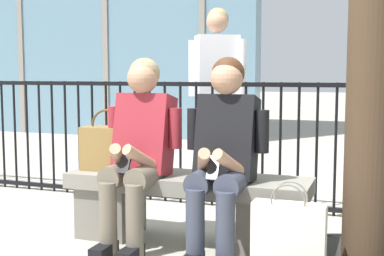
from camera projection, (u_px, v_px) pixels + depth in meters
The scene contains 8 objects.
ground_plane at pixel (187, 242), 3.45m from camera, with size 60.00×60.00×0.00m, color #A8A091.
stone_bench at pixel (187, 202), 3.42m from camera, with size 1.60×0.44×0.45m.
seated_person_with_phone at pixel (139, 145), 3.36m from camera, with size 0.52×0.66×1.21m.
seated_person_companion at pixel (223, 150), 3.17m from camera, with size 0.52×0.66×1.21m.
handbag_on_bench at pixel (107, 147), 3.57m from camera, with size 0.33×0.18×0.42m.
shopping_bag at pixel (289, 240), 2.82m from camera, with size 0.39×0.13×0.53m.
bystander_at_railing at pixel (217, 86), 4.82m from camera, with size 0.55×0.39×1.71m.
plaza_railing at pixel (229, 144), 4.32m from camera, with size 8.02×0.04×1.04m.
Camera 1 is at (1.17, -3.14, 1.10)m, focal length 48.91 mm.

